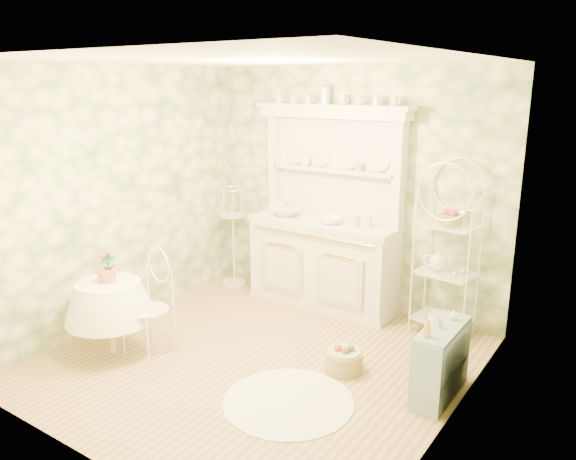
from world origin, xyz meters
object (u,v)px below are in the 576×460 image
Objects in this scene: kitchen_dresser at (324,209)px; floor_basket at (344,360)px; cafe_chair at (148,316)px; bakers_rack at (447,249)px; side_shelf at (441,364)px; birdcage_stand at (233,233)px; round_table at (111,315)px.

kitchen_dresser is 1.90m from floor_basket.
cafe_chair is at bearing -109.94° from kitchen_dresser.
bakers_rack is 2.75× the size of side_shelf.
cafe_chair is (-2.15, -2.03, -0.52)m from bakers_rack.
birdcage_stand is at bearing -171.39° from bakers_rack.
side_shelf is at bearing 19.52° from round_table.
bakers_rack is 1.57m from floor_basket.
cafe_chair reaches higher than floor_basket.
floor_basket is (2.25, -1.19, -0.57)m from birdcage_stand.
kitchen_dresser is 2.95× the size of round_table.
kitchen_dresser is 2.33m from side_shelf.
floor_basket is at bearing 24.74° from round_table.
round_table reaches higher than side_shelf.
kitchen_dresser is at bearing 2.89° from birdcage_stand.
round_table is at bearing -131.40° from bakers_rack.
floor_basket is at bearing -52.33° from kitchen_dresser.
bakers_rack is 2.36× the size of cafe_chair.
round_table is 2.24m from floor_basket.
cafe_chair reaches higher than side_shelf.
side_shelf is (0.40, -1.19, -0.63)m from bakers_rack.
round_table is 0.37m from cafe_chair.
kitchen_dresser is 2.97× the size of cafe_chair.
side_shelf is 0.49× the size of birdcage_stand.
kitchen_dresser is at bearing 64.41° from round_table.
side_shelf is 0.85× the size of round_table.
cafe_chair is at bearing -156.17° from floor_basket.
round_table reaches higher than floor_basket.
kitchen_dresser is at bearing 152.25° from side_shelf.
bakers_rack is 2.72m from birdcage_stand.
cafe_chair is 1.88m from floor_basket.
round_table is 1.01× the size of cafe_chair.
bakers_rack is 5.67× the size of floor_basket.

